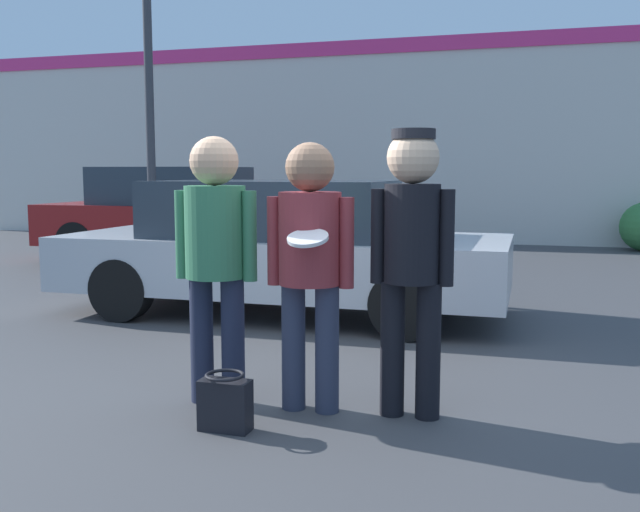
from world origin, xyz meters
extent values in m
plane|color=#3F3F42|center=(0.00, 0.00, 0.00)|extent=(56.00, 56.00, 0.00)
cube|color=silver|center=(0.00, 10.92, 2.14)|extent=(24.00, 0.18, 4.27)
cube|color=#E0337A|center=(0.00, 10.81, 4.12)|extent=(24.00, 0.04, 0.30)
cylinder|color=#1E2338|center=(-0.53, -0.18, 0.41)|extent=(0.15, 0.15, 0.82)
cylinder|color=#1E2338|center=(-0.31, -0.18, 0.41)|extent=(0.15, 0.15, 0.82)
cylinder|color=#33724C|center=(-0.42, -0.18, 1.12)|extent=(0.39, 0.39, 0.58)
cylinder|color=#33724C|center=(-0.65, -0.18, 1.10)|extent=(0.09, 0.09, 0.57)
cylinder|color=#33724C|center=(-0.19, -0.18, 1.10)|extent=(0.09, 0.09, 0.57)
sphere|color=tan|center=(-0.42, -0.18, 1.56)|extent=(0.31, 0.31, 0.31)
cylinder|color=#2D3347|center=(0.09, -0.15, 0.40)|extent=(0.15, 0.15, 0.80)
cylinder|color=#2D3347|center=(0.31, -0.15, 0.40)|extent=(0.15, 0.15, 0.80)
cylinder|color=maroon|center=(0.20, -0.15, 1.09)|extent=(0.39, 0.39, 0.57)
cylinder|color=maroon|center=(-0.03, -0.15, 1.07)|extent=(0.09, 0.09, 0.55)
cylinder|color=maroon|center=(0.43, -0.15, 1.07)|extent=(0.09, 0.09, 0.55)
sphere|color=#8C664C|center=(0.20, -0.15, 1.52)|extent=(0.30, 0.30, 0.30)
cylinder|color=white|center=(0.27, -0.41, 1.12)|extent=(0.24, 0.24, 0.10)
cylinder|color=black|center=(0.71, -0.08, 0.42)|extent=(0.15, 0.15, 0.83)
cylinder|color=black|center=(0.93, -0.08, 0.42)|extent=(0.15, 0.15, 0.83)
cylinder|color=black|center=(0.82, -0.08, 1.13)|extent=(0.33, 0.33, 0.59)
cylinder|color=black|center=(0.61, -0.08, 1.11)|extent=(0.09, 0.09, 0.57)
cylinder|color=black|center=(1.03, -0.08, 1.11)|extent=(0.09, 0.09, 0.57)
sphere|color=#DBB28E|center=(0.82, -0.08, 1.58)|extent=(0.31, 0.31, 0.31)
cylinder|color=black|center=(0.82, -0.08, 1.72)|extent=(0.26, 0.26, 0.06)
cube|color=#B7BABF|center=(-0.99, 2.72, 0.55)|extent=(4.63, 1.86, 0.56)
cube|color=#28333D|center=(-1.08, 2.72, 1.12)|extent=(2.41, 1.60, 0.57)
cylinder|color=black|center=(0.44, 3.56, 0.32)|extent=(0.63, 0.22, 0.63)
cylinder|color=black|center=(0.44, 1.89, 0.32)|extent=(0.63, 0.22, 0.63)
cylinder|color=black|center=(-2.43, 3.56, 0.32)|extent=(0.63, 0.22, 0.63)
cylinder|color=black|center=(-2.43, 1.89, 0.32)|extent=(0.63, 0.22, 0.63)
cube|color=maroon|center=(-4.08, 6.22, 0.63)|extent=(4.40, 1.76, 0.67)
cube|color=#28333D|center=(-4.17, 6.22, 1.27)|extent=(2.29, 1.52, 0.60)
cylinder|color=black|center=(-2.72, 7.00, 0.35)|extent=(0.70, 0.22, 0.70)
cylinder|color=black|center=(-2.72, 5.44, 0.35)|extent=(0.70, 0.22, 0.70)
cylinder|color=black|center=(-5.45, 7.00, 0.35)|extent=(0.70, 0.22, 0.70)
cylinder|color=black|center=(-5.45, 5.44, 0.35)|extent=(0.70, 0.22, 0.70)
cylinder|color=#38383D|center=(-3.59, 4.57, 3.09)|extent=(0.12, 0.12, 6.18)
cube|color=black|center=(-0.17, -0.63, 0.15)|extent=(0.30, 0.14, 0.30)
torus|color=black|center=(-0.17, -0.63, 0.33)|extent=(0.23, 0.23, 0.02)
camera|label=1|loc=(1.50, -4.31, 1.50)|focal=40.00mm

